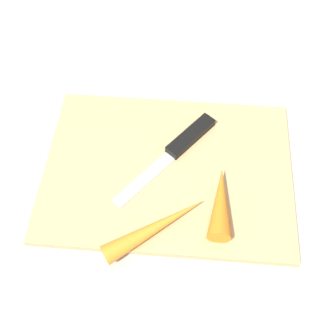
{
  "coord_description": "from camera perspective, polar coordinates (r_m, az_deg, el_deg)",
  "views": [
    {
      "loc": [
        -0.02,
        0.3,
        0.51
      ],
      "look_at": [
        0.0,
        0.0,
        0.01
      ],
      "focal_mm": 42.67,
      "sensor_mm": 36.0,
      "label": 1
    }
  ],
  "objects": [
    {
      "name": "ground_plane",
      "position": [
        0.59,
        -0.0,
        -0.61
      ],
      "size": [
        1.4,
        1.4,
        0.0
      ],
      "primitive_type": "plane",
      "color": "#ADA8A0"
    },
    {
      "name": "cutting_board",
      "position": [
        0.59,
        -0.0,
        -0.31
      ],
      "size": [
        0.36,
        0.26,
        0.01
      ],
      "primitive_type": "cube",
      "color": "tan",
      "rests_on": "ground_plane"
    },
    {
      "name": "knife",
      "position": [
        0.6,
        2.42,
        3.82
      ],
      "size": [
        0.14,
        0.17,
        0.01
      ],
      "rotation": [
        0.0,
        0.0,
        0.9
      ],
      "color": "#B7B7BC",
      "rests_on": "cutting_board"
    },
    {
      "name": "carrot_short",
      "position": [
        0.54,
        7.5,
        -4.81
      ],
      "size": [
        0.03,
        0.11,
        0.03
      ],
      "primitive_type": "cone",
      "rotation": [
        0.0,
        1.57,
        4.68
      ],
      "color": "orange",
      "rests_on": "cutting_board"
    },
    {
      "name": "carrot_long",
      "position": [
        0.52,
        -1.74,
        -8.44
      ],
      "size": [
        0.14,
        0.11,
        0.03
      ],
      "primitive_type": "cone",
      "rotation": [
        0.0,
        1.57,
        3.77
      ],
      "color": "orange",
      "rests_on": "cutting_board"
    }
  ]
}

